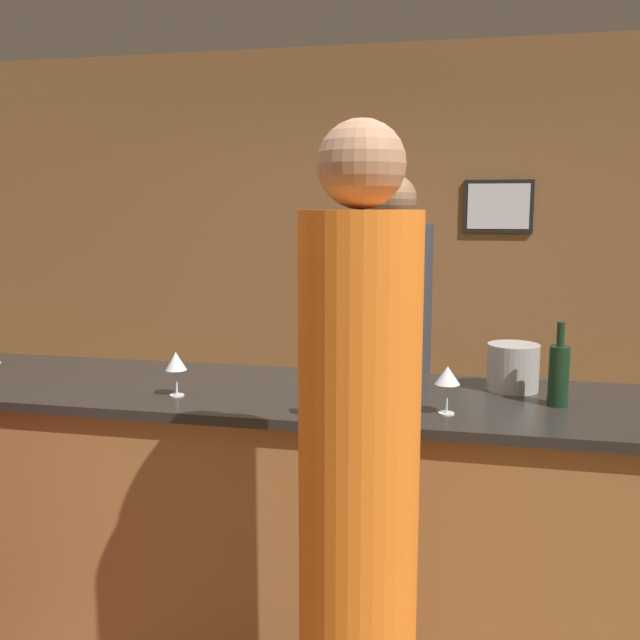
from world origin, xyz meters
TOP-DOWN VIEW (x-y plane):
  - back_wall at (0.00, 2.38)m, footprint 8.00×0.08m
  - bar_counter at (0.00, 0.00)m, footprint 3.63×0.74m
  - bartender at (0.30, 0.84)m, footprint 0.38×0.38m
  - guest_0 at (0.41, -0.76)m, footprint 0.31×0.31m
  - wine_bottle_0 at (0.97, -0.01)m, footprint 0.07×0.07m
  - wine_bottle_1 at (0.37, 0.10)m, footprint 0.08×0.08m
  - ice_bucket at (0.83, 0.18)m, footprint 0.19×0.19m
  - wine_glass_0 at (0.61, -0.19)m, footprint 0.08×0.08m
  - wine_glass_2 at (0.20, -0.30)m, footprint 0.07×0.07m
  - wine_glass_4 at (-0.35, -0.17)m, footprint 0.08×0.08m

SIDE VIEW (x-z plane):
  - bar_counter at x=0.00m, z-range 0.00..1.08m
  - bartender at x=0.30m, z-range -0.07..1.82m
  - guest_0 at x=0.41m, z-range -0.05..1.90m
  - ice_bucket at x=0.83m, z-range 1.08..1.25m
  - wine_bottle_0 at x=0.97m, z-range 1.04..1.33m
  - wine_bottle_1 at x=0.37m, z-range 1.04..1.34m
  - wine_glass_4 at x=-0.35m, z-range 1.12..1.28m
  - wine_glass_2 at x=0.20m, z-range 1.12..1.28m
  - wine_glass_0 at x=0.61m, z-range 1.12..1.28m
  - back_wall at x=0.00m, z-range 0.00..2.80m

